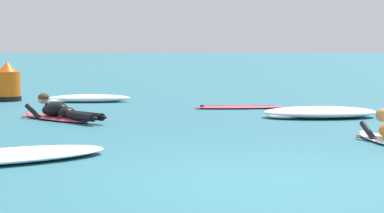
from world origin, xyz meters
TOP-DOWN VIEW (x-y plane):
  - ground_plane at (0.00, 10.00)m, footprint 120.00×120.00m
  - surfer_far at (-2.24, 6.54)m, footprint 1.73×2.23m
  - drifting_surfboard at (1.65, 8.36)m, footprint 2.04×0.60m
  - whitewater_mid_left at (-1.58, 10.58)m, footprint 2.05×0.73m
  - whitewater_mid_right at (-2.80, 1.69)m, footprint 2.83×2.00m
  - whitewater_back at (2.83, 6.23)m, footprint 2.34×1.39m
  - channel_marker_buoy at (-3.57, 11.27)m, footprint 0.67×0.67m

SIDE VIEW (x-z plane):
  - ground_plane at x=0.00m, z-range 0.00..0.00m
  - drifting_surfboard at x=1.65m, z-range -0.05..0.11m
  - whitewater_mid_right at x=-2.80m, z-range 0.00..0.14m
  - whitewater_mid_left at x=-1.58m, z-range -0.01..0.18m
  - whitewater_back at x=2.83m, z-range -0.01..0.21m
  - surfer_far at x=-2.24m, z-range -0.12..0.41m
  - channel_marker_buoy at x=-3.57m, z-range -0.10..0.87m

